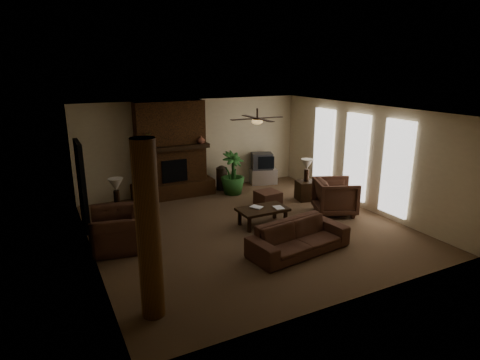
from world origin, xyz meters
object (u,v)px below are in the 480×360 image
ottoman (268,198)px  floor_vase (222,176)px  log_column (148,231)px  armchair_left (118,223)px  lamp_right (307,166)px  sofa (299,233)px  side_table_left (117,216)px  floor_plant (233,182)px  tv_stand (263,176)px  armchair_right (335,195)px  side_table_right (306,191)px  lamp_left (116,187)px  coffee_table (263,210)px

ottoman → floor_vase: 2.03m
log_column → armchair_left: (0.01, 2.74, -0.86)m
lamp_right → sofa: bearing=-128.4°
floor_vase → side_table_left: bearing=-154.7°
floor_plant → tv_stand: bearing=21.6°
armchair_left → armchair_right: bearing=94.9°
floor_plant → lamp_right: size_ratio=1.98×
log_column → floor_vase: size_ratio=3.64×
side_table_right → floor_vase: bearing=130.7°
ottoman → side_table_left: size_ratio=1.09×
tv_stand → ottoman: bearing=-101.3°
lamp_left → floor_plant: bearing=16.5°
ottoman → tv_stand: tv_stand is taller
coffee_table → lamp_left: size_ratio=1.85×
armchair_left → lamp_right: 5.55m
log_column → floor_plant: size_ratio=2.17×
lamp_right → side_table_right: bearing=-132.6°
coffee_table → tv_stand: (1.84, 3.13, -0.12)m
armchair_left → coffee_table: armchair_left is taller
tv_stand → floor_plant: (-1.39, -0.55, 0.11)m
armchair_left → log_column: bearing=9.9°
ottoman → lamp_left: 4.09m
tv_stand → lamp_left: size_ratio=1.31×
coffee_table → floor_vase: floor_vase is taller
armchair_left → floor_plant: bearing=130.7°
sofa → side_table_left: size_ratio=3.99×
sofa → armchair_right: armchair_right is taller
armchair_right → lamp_right: lamp_right is taller
side_table_right → lamp_left: bearing=175.5°
sofa → tv_stand: bearing=60.5°
side_table_right → log_column: bearing=-147.1°
side_table_left → lamp_left: bearing=55.4°
armchair_left → floor_plant: 4.44m
sofa → armchair_right: 2.60m
sofa → armchair_left: bearing=142.0°
coffee_table → lamp_left: 3.54m
lamp_left → side_table_right: size_ratio=1.18×
armchair_right → side_table_left: (-5.26, 1.65, -0.23)m
floor_plant → side_table_left: (-3.62, -1.11, -0.09)m
lamp_left → ottoman: bearing=-4.8°
armchair_left → lamp_right: lamp_right is taller
armchair_right → floor_plant: (-1.64, 2.76, -0.15)m
armchair_left → lamp_left: size_ratio=1.92×
floor_plant → side_table_left: floor_plant is taller
armchair_left → lamp_right: (5.47, 0.82, 0.46)m
log_column → floor_vase: log_column is taller
sofa → lamp_left: size_ratio=3.38×
log_column → sofa: bearing=13.6°
floor_plant → side_table_right: 2.20m
log_column → floor_vase: (3.71, 5.55, -0.97)m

